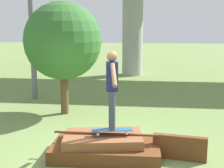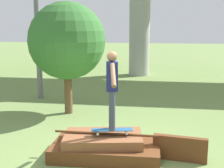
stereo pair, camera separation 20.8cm
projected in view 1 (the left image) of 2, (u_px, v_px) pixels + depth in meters
name	position (u px, v px, depth m)	size (l,w,h in m)	color
ground_plane	(106.00, 156.00, 6.55)	(80.00, 80.00, 0.00)	olive
scrap_pile	(105.00, 147.00, 6.52)	(2.25, 1.21, 0.53)	#5B3319
scrap_plank_loose	(180.00, 148.00, 6.36)	(1.10, 0.30, 0.51)	#5B3319
skateboard	(112.00, 130.00, 6.38)	(0.86, 0.38, 0.09)	#23517F
skater	(112.00, 85.00, 6.20)	(0.33, 1.15, 1.60)	#383D4C
tree_behind_left	(63.00, 41.00, 9.29)	(2.33, 2.33, 3.41)	brown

